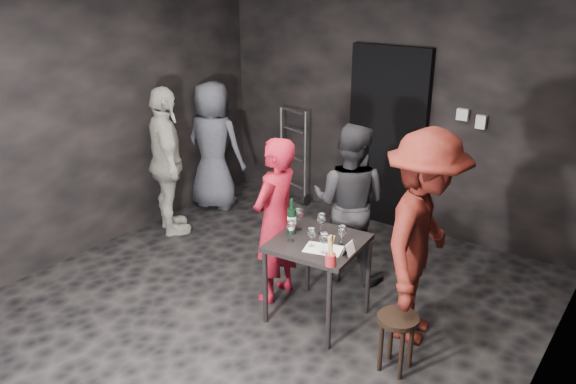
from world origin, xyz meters
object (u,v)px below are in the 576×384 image
Objects in this scene: hand_truck at (291,188)px; tasting_table at (318,251)px; breadstick_cup at (331,251)px; wine_bottle at (292,220)px; man_maroon at (424,220)px; bystander_cream at (166,153)px; server_red at (275,219)px; woman_black at (350,200)px; bystander_grey at (213,141)px; stool at (397,329)px.

hand_truck is 1.67× the size of tasting_table.
hand_truck reaches higher than breadstick_cup.
wine_bottle reaches higher than breadstick_cup.
man_maroon is 3.15m from bystander_cream.
server_red reaches higher than tasting_table.
bystander_cream is (-2.18, -0.33, 0.15)m from woman_black.
bystander_grey is (-2.46, 1.35, 0.23)m from tasting_table.
breadstick_cup is (2.77, -1.65, -0.01)m from bystander_grey.
bystander_grey is at bearing 151.22° from tasting_table.
man_maroon is 3.43m from bystander_grey.
stool is 0.86m from man_maroon.
hand_truck is 3.38m from stool.
bystander_cream is at bearing 163.76° from breadstick_cup.
stool is 0.27× the size of bystander_grey.
breadstick_cup is at bearing -172.51° from stool.
bystander_cream is at bearing -4.15° from woman_black.
bystander_grey reaches higher than hand_truck.
breadstick_cup is (0.82, -0.38, 0.08)m from server_red.
woman_black reaches higher than tasting_table.
wine_bottle is at bearing 67.62° from server_red.
stool is 1.47m from server_red.
stool is at bearing 142.54° from bystander_grey.
man_maroon is 6.58× the size of wine_bottle.
bystander_grey reaches higher than tasting_table.
stool is at bearing -159.58° from bystander_cream.
woman_black is at bearing 101.90° from tasting_table.
man_maroon reaches higher than stool.
bystander_cream reaches higher than hand_truck.
woman_black is 0.84× the size of bystander_cream.
man_maroon is at bearing 96.43° from server_red.
breadstick_cup is at bearing -26.66° from wine_bottle.
man_maroon is at bearing 149.80° from bystander_grey.
server_red is 0.91m from breadstick_cup.
server_red is at bearing -41.06° from hand_truck.
server_red is at bearing -159.48° from bystander_cream.
bystander_grey is at bearing -49.91° from bystander_cream.
hand_truck is 1.79m from bystander_cream.
bystander_cream reaches higher than tasting_table.
man_maroon is (1.30, 0.21, 0.26)m from server_red.
bystander_grey is at bearing -26.24° from woman_black.
bystander_cream is 2.14m from wine_bottle.
server_red is (-1.37, 0.30, 0.43)m from stool.
stool is 0.30× the size of server_red.
hand_truck is 2.53m from wine_bottle.
woman_black is at bearing 135.08° from stool.
woman_black reaches higher than stool.
bystander_grey reaches higher than breadstick_cup.
bystander_grey is at bearing -125.88° from server_red.
bystander_cream is at bearing 85.31° from bystander_grey.
bystander_cream is (-3.14, 0.19, -0.08)m from man_maroon.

